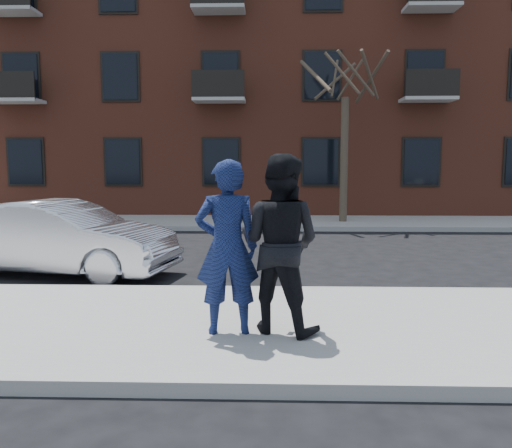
{
  "coord_description": "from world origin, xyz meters",
  "views": [
    {
      "loc": [
        1.99,
        -6.22,
        2.08
      ],
      "look_at": [
        1.8,
        0.4,
        1.3
      ],
      "focal_mm": 35.0,
      "sensor_mm": 36.0,
      "label": 1
    }
  ],
  "objects_px": {
    "man_hoodie": "(227,247)",
    "man_peacoat": "(280,244)",
    "street_tree": "(346,61)",
    "silver_sedan": "(62,238)"
  },
  "relations": [
    {
      "from": "man_hoodie",
      "to": "man_peacoat",
      "type": "bearing_deg",
      "value": -179.05
    },
    {
      "from": "street_tree",
      "to": "man_hoodie",
      "type": "relative_size",
      "value": 3.41
    },
    {
      "from": "man_hoodie",
      "to": "man_peacoat",
      "type": "xyz_separation_m",
      "value": [
        0.6,
        0.09,
        0.03
      ]
    },
    {
      "from": "street_tree",
      "to": "silver_sedan",
      "type": "distance_m",
      "value": 11.36
    },
    {
      "from": "silver_sedan",
      "to": "man_peacoat",
      "type": "height_order",
      "value": "man_peacoat"
    },
    {
      "from": "street_tree",
      "to": "man_hoodie",
      "type": "height_order",
      "value": "street_tree"
    },
    {
      "from": "street_tree",
      "to": "man_hoodie",
      "type": "bearing_deg",
      "value": -104.46
    },
    {
      "from": "silver_sedan",
      "to": "man_hoodie",
      "type": "bearing_deg",
      "value": -124.91
    },
    {
      "from": "man_hoodie",
      "to": "man_peacoat",
      "type": "height_order",
      "value": "man_peacoat"
    },
    {
      "from": "street_tree",
      "to": "silver_sedan",
      "type": "height_order",
      "value": "street_tree"
    }
  ]
}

